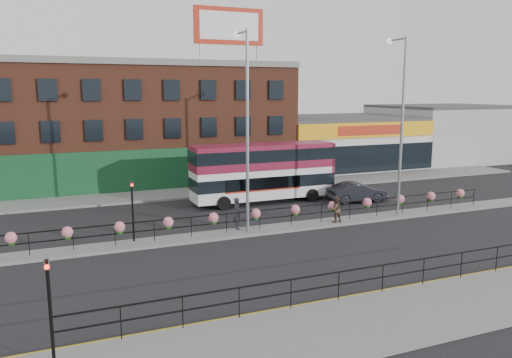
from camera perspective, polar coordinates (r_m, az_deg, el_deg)
name	(u,v)px	position (r m, az deg, el deg)	size (l,w,h in m)	color
ground	(276,230)	(29.02, 2.26, -5.83)	(120.00, 120.00, 0.00)	black
south_pavement	(414,313)	(19.39, 17.63, -14.38)	(60.00, 4.00, 0.15)	slate
north_pavement	(213,191)	(39.92, -4.91, -1.34)	(60.00, 4.00, 0.15)	slate
median	(276,229)	(29.00, 2.26, -5.69)	(60.00, 1.60, 0.15)	slate
yellow_line_inner	(376,291)	(21.07, 13.53, -12.36)	(60.00, 0.10, 0.01)	gold
yellow_line_outer	(379,293)	(20.93, 13.83, -12.52)	(60.00, 0.10, 0.01)	gold
brick_building	(143,123)	(46.05, -12.79, 6.31)	(25.00, 12.21, 10.30)	brown
supermarket	(336,142)	(53.30, 9.09, 4.24)	(15.00, 12.25, 5.30)	silver
warehouse_east	(445,132)	(62.27, 20.78, 5.00)	(14.50, 12.00, 6.30)	#9C9D98
billboard	(229,26)	(43.08, -3.11, 17.04)	(6.00, 0.29, 4.40)	#A4200D
median_railing	(276,212)	(28.75, 2.27, -3.82)	(30.04, 0.56, 1.23)	black
south_railing	(339,279)	(19.36, 9.45, -11.22)	(20.04, 0.05, 1.12)	black
double_decker_bus	(264,167)	(35.63, 0.89, 1.42)	(10.43, 2.63, 4.22)	silver
car	(357,192)	(36.75, 11.49, -1.48)	(4.46, 1.88, 1.43)	black
pedestrian_a	(237,213)	(28.44, -2.17, -3.94)	(0.46, 0.68, 1.83)	#2D2E37
pedestrian_b	(336,209)	(30.29, 9.08, -3.46)	(0.79, 0.63, 1.55)	#4B372A
lamp_column_west	(245,114)	(27.36, -1.22, 7.43)	(0.40, 1.94, 11.03)	gray
lamp_column_east	(400,111)	(32.45, 16.11, 7.47)	(0.40, 1.94, 11.04)	gray
traffic_light_south	(49,290)	(15.38, -22.61, -11.60)	(0.15, 0.28, 3.65)	black
traffic_light_median	(132,198)	(26.59, -13.97, -2.12)	(0.15, 0.28, 3.65)	black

